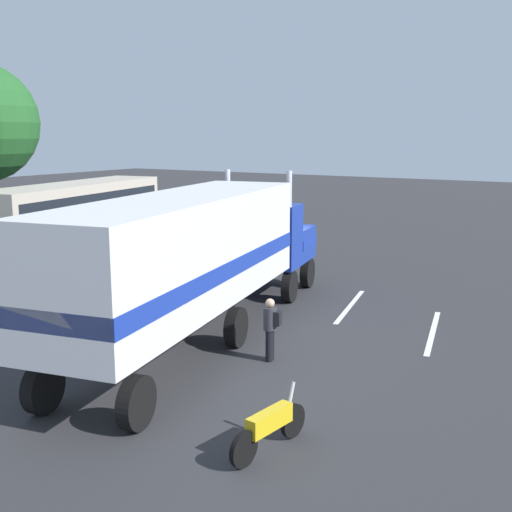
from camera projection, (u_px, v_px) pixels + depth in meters
The scene contains 7 objects.
ground_plane at pixel (269, 289), 23.69m from camera, with size 120.00×120.00×0.00m, color #2D2D30.
lane_stripe_near at pixel (350, 306), 21.39m from camera, with size 4.40×0.16×0.01m, color silver.
lane_stripe_mid at pixel (433, 332), 18.61m from camera, with size 4.40×0.16×0.01m, color silver.
semi_truck at pixel (199, 252), 17.37m from camera, with size 14.37×5.34×4.50m.
person_bystander at pixel (271, 327), 16.13m from camera, with size 0.35×0.47×1.63m.
parked_bus at pixel (75, 212), 30.05m from camera, with size 11.27×4.39×3.40m.
motorcycle at pixel (270, 426), 11.57m from camera, with size 2.10×0.40×1.12m.
Camera 1 is at (-19.95, -11.50, 5.72)m, focal length 44.75 mm.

